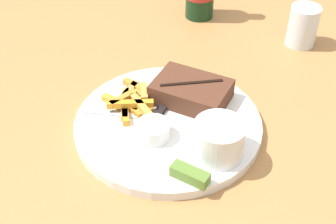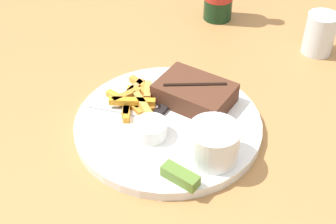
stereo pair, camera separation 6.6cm
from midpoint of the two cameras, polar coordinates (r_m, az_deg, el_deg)
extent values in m
cube|color=#A87542|center=(0.85, 2.24, -3.08)|extent=(1.60, 1.36, 0.04)
cylinder|color=#A87542|center=(1.83, -5.59, 8.95)|extent=(0.06, 0.06, 0.69)
cylinder|color=white|center=(0.83, 2.29, -1.72)|extent=(0.33, 0.33, 0.01)
cylinder|color=white|center=(0.82, 2.30, -1.25)|extent=(0.33, 0.33, 0.00)
cube|color=#512D1E|center=(0.85, 5.49, 2.22)|extent=(0.14, 0.10, 0.04)
cube|color=black|center=(0.84, 5.58, 3.29)|extent=(0.09, 0.08, 0.00)
cube|color=orange|center=(0.89, -1.23, 3.28)|extent=(0.06, 0.02, 0.01)
cube|color=gold|center=(0.86, -3.27, 1.35)|extent=(0.08, 0.01, 0.01)
cube|color=orange|center=(0.83, -2.82, -0.02)|extent=(0.04, 0.05, 0.01)
cube|color=orange|center=(0.84, -2.14, 1.20)|extent=(0.08, 0.06, 0.01)
cube|color=#C88042|center=(0.88, -2.37, 2.42)|extent=(0.02, 0.08, 0.01)
cube|color=#C88133|center=(0.86, -0.49, 1.43)|extent=(0.06, 0.05, 0.01)
cube|color=#C47C2C|center=(0.85, -2.88, 1.91)|extent=(0.03, 0.06, 0.01)
cube|color=gold|center=(0.83, -0.71, 0.69)|extent=(0.07, 0.05, 0.01)
cube|color=#C3812B|center=(0.84, -2.01, 0.66)|extent=(0.06, 0.03, 0.01)
cube|color=gold|center=(0.86, -0.28, 2.56)|extent=(0.04, 0.04, 0.01)
cube|color=orange|center=(0.85, -2.70, 1.23)|extent=(0.06, 0.08, 0.01)
cylinder|color=white|center=(0.74, 8.12, -3.88)|extent=(0.08, 0.08, 0.06)
cylinder|color=beige|center=(0.73, 8.29, -2.51)|extent=(0.08, 0.08, 0.01)
cylinder|color=silver|center=(0.78, 0.37, -2.22)|extent=(0.06, 0.06, 0.03)
cylinder|color=#C67A4C|center=(0.78, 0.37, -1.62)|extent=(0.05, 0.05, 0.01)
cube|color=#567A2D|center=(0.72, 4.18, -7.89)|extent=(0.06, 0.02, 0.02)
cube|color=#B7B7BC|center=(0.84, -4.23, 0.18)|extent=(0.10, 0.05, 0.00)
cube|color=#B7B7BC|center=(0.82, 0.14, -0.86)|extent=(0.03, 0.01, 0.00)
cube|color=#B7B7BC|center=(0.83, 0.23, -0.66)|extent=(0.03, 0.01, 0.00)
cube|color=#B7B7BC|center=(0.83, 0.31, -0.46)|extent=(0.03, 0.01, 0.00)
cube|color=#B7B7BC|center=(0.89, 3.76, 2.65)|extent=(0.03, 0.11, 0.00)
cube|color=black|center=(0.83, 1.18, -0.23)|extent=(0.02, 0.06, 0.01)
cylinder|color=silver|center=(1.07, 19.74, 8.91)|extent=(0.06, 0.06, 0.09)
camera|label=1|loc=(0.03, -87.65, 1.99)|focal=50.00mm
camera|label=2|loc=(0.03, 92.35, -1.99)|focal=50.00mm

